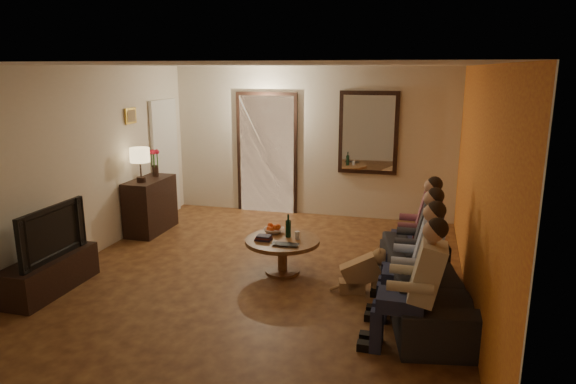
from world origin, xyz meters
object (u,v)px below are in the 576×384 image
(tv_stand, at_px, (50,274))
(person_d, at_px, (421,232))
(person_b, at_px, (420,268))
(person_c, at_px, (421,248))
(person_a, at_px, (419,292))
(table_lamp, at_px, (140,165))
(bowl, at_px, (274,230))
(dog, at_px, (361,270))
(dresser, at_px, (151,205))
(laptop, at_px, (284,246))
(sofa, at_px, (428,283))
(wine_bottle, at_px, (288,225))
(tv, at_px, (45,232))
(coffee_table, at_px, (282,256))

(tv_stand, distance_m, person_d, 4.48)
(person_b, xyz_separation_m, person_c, (0.00, 0.60, 0.00))
(tv_stand, relative_size, person_a, 1.04)
(table_lamp, height_order, bowl, table_lamp)
(person_a, relative_size, person_d, 1.00)
(person_b, xyz_separation_m, dog, (-0.66, 0.59, -0.32))
(dog, bearing_deg, person_b, -54.84)
(dresser, bearing_deg, dog, -22.45)
(person_b, xyz_separation_m, laptop, (-1.60, 0.65, -0.14))
(dresser, relative_size, dog, 1.73)
(table_lamp, distance_m, person_b, 4.61)
(sofa, height_order, bowl, sofa)
(dog, height_order, wine_bottle, wine_bottle)
(sofa, bearing_deg, tv, 88.09)
(person_d, bearing_deg, coffee_table, -170.91)
(tv_stand, relative_size, person_c, 1.04)
(sofa, xyz_separation_m, person_d, (-0.10, 0.90, 0.28))
(sofa, xyz_separation_m, wine_bottle, (-1.75, 0.73, 0.29))
(tv, bearing_deg, table_lamp, 0.00)
(sofa, height_order, person_d, person_d)
(person_b, height_order, wine_bottle, person_b)
(person_d, xyz_separation_m, dog, (-0.66, -0.61, -0.32))
(wine_bottle, relative_size, laptop, 0.94)
(person_a, bearing_deg, dog, 118.95)
(laptop, bearing_deg, table_lamp, 155.54)
(wine_bottle, height_order, laptop, wine_bottle)
(dresser, bearing_deg, coffee_table, -24.18)
(sofa, relative_size, coffee_table, 2.28)
(dresser, height_order, tv, tv)
(dresser, height_order, person_b, person_b)
(person_b, xyz_separation_m, bowl, (-1.88, 1.15, -0.12))
(person_b, bearing_deg, laptop, 157.95)
(sofa, relative_size, person_a, 1.81)
(person_b, height_order, coffee_table, person_b)
(dresser, xyz_separation_m, tv, (0.00, -2.36, 0.30))
(table_lamp, relative_size, laptop, 1.64)
(person_a, distance_m, laptop, 2.03)
(laptop, bearing_deg, dog, -3.75)
(wine_bottle, bearing_deg, tv, -152.32)
(person_d, relative_size, wine_bottle, 3.87)
(dresser, xyz_separation_m, person_a, (4.20, -2.65, 0.17))
(bowl, bearing_deg, dog, -24.66)
(table_lamp, distance_m, tv, 2.18)
(person_a, relative_size, bowl, 4.63)
(table_lamp, distance_m, person_d, 4.28)
(dresser, relative_size, laptop, 2.94)
(bowl, distance_m, wine_bottle, 0.29)
(sofa, bearing_deg, coffee_table, 60.80)
(sofa, bearing_deg, person_b, 151.60)
(tv, distance_m, person_a, 4.21)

